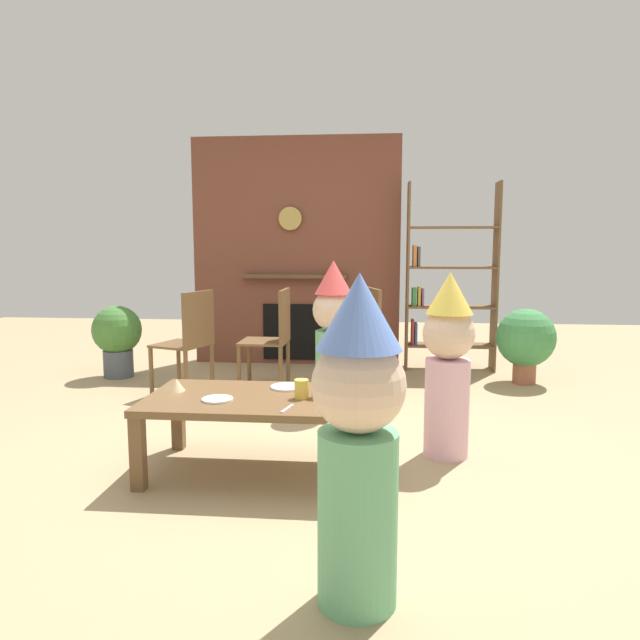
# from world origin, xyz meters

# --- Properties ---
(ground_plane) EXTENTS (12.00, 12.00, 0.00)m
(ground_plane) POSITION_xyz_m (0.00, 0.00, 0.00)
(ground_plane) COLOR tan
(brick_fireplace_feature) EXTENTS (2.20, 0.28, 2.40)m
(brick_fireplace_feature) POSITION_xyz_m (-0.31, 2.60, 1.19)
(brick_fireplace_feature) COLOR brown
(brick_fireplace_feature) RESTS_ON ground_plane
(bookshelf) EXTENTS (0.90, 0.28, 1.90)m
(bookshelf) POSITION_xyz_m (1.25, 2.40, 0.88)
(bookshelf) COLOR brown
(bookshelf) RESTS_ON ground_plane
(coffee_table) EXTENTS (1.19, 0.71, 0.44)m
(coffee_table) POSITION_xyz_m (-0.15, -0.46, 0.38)
(coffee_table) COLOR brown
(coffee_table) RESTS_ON ground_plane
(paper_cup_near_left) EXTENTS (0.07, 0.07, 0.10)m
(paper_cup_near_left) POSITION_xyz_m (0.24, -0.27, 0.49)
(paper_cup_near_left) COLOR #E5666B
(paper_cup_near_left) RESTS_ON coffee_table
(paper_cup_near_right) EXTENTS (0.08, 0.08, 0.10)m
(paper_cup_near_right) POSITION_xyz_m (0.22, -0.46, 0.49)
(paper_cup_near_right) COLOR silver
(paper_cup_near_right) RESTS_ON coffee_table
(paper_cup_center) EXTENTS (0.07, 0.07, 0.09)m
(paper_cup_center) POSITION_xyz_m (0.29, -0.58, 0.48)
(paper_cup_center) COLOR #E5666B
(paper_cup_center) RESTS_ON coffee_table
(paper_cup_far_left) EXTENTS (0.08, 0.08, 0.10)m
(paper_cup_far_left) POSITION_xyz_m (0.13, -0.48, 0.49)
(paper_cup_far_left) COLOR #F2CC4C
(paper_cup_far_left) RESTS_ON coffee_table
(paper_plate_front) EXTENTS (0.17, 0.17, 0.01)m
(paper_plate_front) POSITION_xyz_m (-0.32, -0.57, 0.44)
(paper_plate_front) COLOR white
(paper_plate_front) RESTS_ON coffee_table
(paper_plate_rear) EXTENTS (0.20, 0.20, 0.01)m
(paper_plate_rear) POSITION_xyz_m (0.02, -0.26, 0.44)
(paper_plate_rear) COLOR white
(paper_plate_rear) RESTS_ON coffee_table
(birthday_cake_slice) EXTENTS (0.10, 0.10, 0.07)m
(birthday_cake_slice) POSITION_xyz_m (-0.62, -0.39, 0.48)
(birthday_cake_slice) COLOR #EAC68C
(birthday_cake_slice) RESTS_ON coffee_table
(table_fork) EXTENTS (0.05, 0.15, 0.01)m
(table_fork) POSITION_xyz_m (0.08, -0.70, 0.44)
(table_fork) COLOR silver
(table_fork) RESTS_ON coffee_table
(child_with_cone_hat) EXTENTS (0.33, 0.33, 1.19)m
(child_with_cone_hat) POSITION_xyz_m (0.47, -1.63, 0.63)
(child_with_cone_hat) COLOR #66B27F
(child_with_cone_hat) RESTS_ON ground_plane
(child_in_pink) EXTENTS (0.31, 0.31, 1.12)m
(child_in_pink) POSITION_xyz_m (0.97, -0.11, 0.59)
(child_in_pink) COLOR #EAB2C6
(child_in_pink) RESTS_ON ground_plane
(child_by_the_chairs) EXTENTS (0.32, 0.32, 1.16)m
(child_by_the_chairs) POSITION_xyz_m (0.21, 0.82, 0.61)
(child_by_the_chairs) COLOR #66B27F
(child_by_the_chairs) RESTS_ON ground_plane
(dining_chair_left) EXTENTS (0.51, 0.51, 0.90)m
(dining_chair_left) POSITION_xyz_m (-1.01, 1.09, 0.51)
(dining_chair_left) COLOR brown
(dining_chair_left) RESTS_ON ground_plane
(dining_chair_middle) EXTENTS (0.41, 0.41, 0.90)m
(dining_chair_middle) POSITION_xyz_m (-0.34, 1.33, 0.51)
(dining_chair_middle) COLOR brown
(dining_chair_middle) RESTS_ON ground_plane
(dining_chair_right) EXTENTS (0.50, 0.50, 0.90)m
(dining_chair_right) POSITION_xyz_m (0.43, 1.50, 0.51)
(dining_chair_right) COLOR brown
(dining_chair_right) RESTS_ON ground_plane
(potted_plant_tall) EXTENTS (0.54, 0.54, 0.70)m
(potted_plant_tall) POSITION_xyz_m (1.92, 1.84, 0.41)
(potted_plant_tall) COLOR #9E5B42
(potted_plant_tall) RESTS_ON ground_plane
(potted_plant_short) EXTENTS (0.47, 0.47, 0.70)m
(potted_plant_short) POSITION_xyz_m (-1.95, 1.74, 0.41)
(potted_plant_short) COLOR #4C5660
(potted_plant_short) RESTS_ON ground_plane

